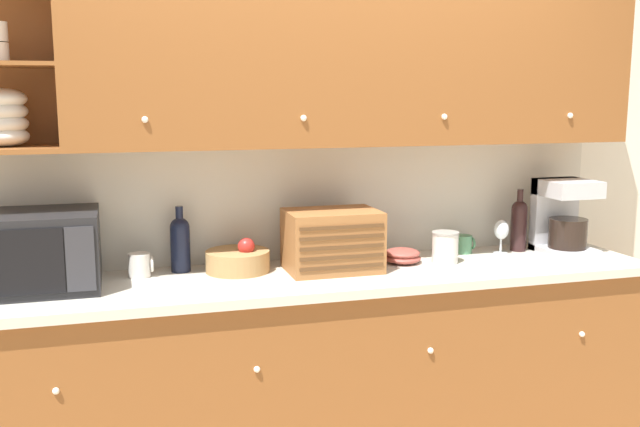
# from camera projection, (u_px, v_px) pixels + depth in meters

# --- Properties ---
(wall_back) EXTENTS (5.40, 0.06, 2.60)m
(wall_back) POSITION_uv_depth(u_px,v_px,m) (306.00, 186.00, 3.41)
(wall_back) COLOR silver
(wall_back) RESTS_ON ground_plane
(counter_unit) EXTENTS (3.02, 0.63, 0.96)m
(counter_unit) POSITION_uv_depth(u_px,v_px,m) (326.00, 374.00, 3.24)
(counter_unit) COLOR brown
(counter_unit) RESTS_ON ground_plane
(backsplash_panel) EXTENTS (3.00, 0.01, 0.55)m
(backsplash_panel) POSITION_uv_depth(u_px,v_px,m) (308.00, 201.00, 3.39)
(backsplash_panel) COLOR beige
(backsplash_panel) RESTS_ON counter_unit
(upper_cabinets) EXTENTS (3.00, 0.36, 0.71)m
(upper_cabinets) POSITION_uv_depth(u_px,v_px,m) (351.00, 66.00, 3.17)
(upper_cabinets) COLOR brown
(upper_cabinets) RESTS_ON backsplash_panel
(microwave) EXTENTS (0.48, 0.40, 0.31)m
(microwave) POSITION_uv_depth(u_px,v_px,m) (37.00, 251.00, 2.85)
(microwave) COLOR black
(microwave) RESTS_ON counter_unit
(mug_blue_second) EXTENTS (0.11, 0.09, 0.10)m
(mug_blue_second) POSITION_uv_depth(u_px,v_px,m) (140.00, 265.00, 3.06)
(mug_blue_second) COLOR silver
(mug_blue_second) RESTS_ON counter_unit
(wine_bottle) EXTENTS (0.09, 0.09, 0.29)m
(wine_bottle) POSITION_uv_depth(u_px,v_px,m) (180.00, 242.00, 3.15)
(wine_bottle) COLOR black
(wine_bottle) RESTS_ON counter_unit
(fruit_basket) EXTENTS (0.28, 0.28, 0.15)m
(fruit_basket) POSITION_uv_depth(u_px,v_px,m) (238.00, 260.00, 3.16)
(fruit_basket) COLOR #A87F4C
(fruit_basket) RESTS_ON counter_unit
(bread_box) EXTENTS (0.41, 0.30, 0.27)m
(bread_box) POSITION_uv_depth(u_px,v_px,m) (332.00, 241.00, 3.17)
(bread_box) COLOR #996033
(bread_box) RESTS_ON counter_unit
(bowl_stack_on_counter) EXTENTS (0.17, 0.17, 0.07)m
(bowl_stack_on_counter) POSITION_uv_depth(u_px,v_px,m) (402.00, 256.00, 3.32)
(bowl_stack_on_counter) COLOR #9E473D
(bowl_stack_on_counter) RESTS_ON counter_unit
(storage_canister) EXTENTS (0.13, 0.13, 0.15)m
(storage_canister) POSITION_uv_depth(u_px,v_px,m) (445.00, 247.00, 3.31)
(storage_canister) COLOR silver
(storage_canister) RESTS_ON counter_unit
(mug) EXTENTS (0.10, 0.09, 0.09)m
(mug) POSITION_uv_depth(u_px,v_px,m) (464.00, 244.00, 3.53)
(mug) COLOR #4C845B
(mug) RESTS_ON counter_unit
(wine_glass) EXTENTS (0.07, 0.07, 0.17)m
(wine_glass) POSITION_uv_depth(u_px,v_px,m) (501.00, 231.00, 3.50)
(wine_glass) COLOR silver
(wine_glass) RESTS_ON counter_unit
(second_wine_bottle) EXTENTS (0.08, 0.08, 0.31)m
(second_wine_bottle) POSITION_uv_depth(u_px,v_px,m) (519.00, 223.00, 3.57)
(second_wine_bottle) COLOR black
(second_wine_bottle) RESTS_ON counter_unit
(coffee_maker) EXTENTS (0.25, 0.26, 0.36)m
(coffee_maker) POSITION_uv_depth(u_px,v_px,m) (563.00, 216.00, 3.53)
(coffee_maker) COLOR #B7B7BC
(coffee_maker) RESTS_ON counter_unit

